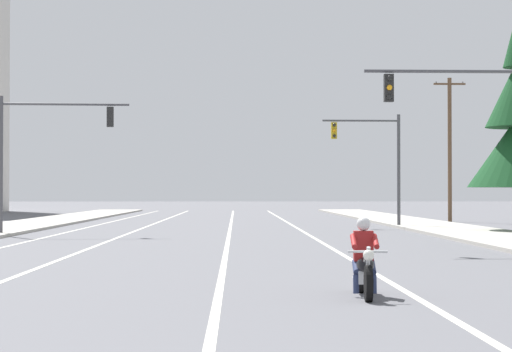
# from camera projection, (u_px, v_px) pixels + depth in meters

# --- Properties ---
(lane_stripe_center) EXTENTS (0.16, 100.00, 0.01)m
(lane_stripe_center) POSITION_uv_depth(u_px,v_px,m) (230.00, 229.00, 51.01)
(lane_stripe_center) COLOR beige
(lane_stripe_center) RESTS_ON ground
(lane_stripe_left) EXTENTS (0.16, 100.00, 0.01)m
(lane_stripe_left) POSITION_uv_depth(u_px,v_px,m) (141.00, 229.00, 50.92)
(lane_stripe_left) COLOR beige
(lane_stripe_left) RESTS_ON ground
(lane_stripe_right) EXTENTS (0.16, 100.00, 0.01)m
(lane_stripe_right) POSITION_uv_depth(u_px,v_px,m) (298.00, 229.00, 51.09)
(lane_stripe_right) COLOR beige
(lane_stripe_right) RESTS_ON ground
(lane_stripe_far_left) EXTENTS (0.16, 100.00, 0.01)m
(lane_stripe_far_left) POSITION_uv_depth(u_px,v_px,m) (82.00, 229.00, 50.86)
(lane_stripe_far_left) COLOR beige
(lane_stripe_far_left) RESTS_ON ground
(sidewalk_kerb_right) EXTENTS (4.40, 110.00, 0.14)m
(sidewalk_kerb_right) POSITION_uv_depth(u_px,v_px,m) (462.00, 231.00, 46.24)
(sidewalk_kerb_right) COLOR #ADA89E
(sidewalk_kerb_right) RESTS_ON ground
(motorcycle_with_rider) EXTENTS (0.70, 2.19, 1.46)m
(motorcycle_with_rider) POSITION_uv_depth(u_px,v_px,m) (364.00, 265.00, 17.73)
(motorcycle_with_rider) COLOR black
(motorcycle_with_rider) RESTS_ON ground
(traffic_signal_near_right) EXTENTS (5.41, 0.42, 6.20)m
(traffic_signal_near_right) POSITION_uv_depth(u_px,v_px,m) (479.00, 124.00, 31.39)
(traffic_signal_near_right) COLOR #47474C
(traffic_signal_near_right) RESTS_ON ground
(traffic_signal_near_left) EXTENTS (5.73, 0.61, 6.20)m
(traffic_signal_near_left) POSITION_uv_depth(u_px,v_px,m) (39.00, 142.00, 43.00)
(traffic_signal_near_left) COLOR #47474C
(traffic_signal_near_left) RESTS_ON ground
(traffic_signal_mid_right) EXTENTS (4.29, 0.47, 6.20)m
(traffic_signal_mid_right) POSITION_uv_depth(u_px,v_px,m) (377.00, 153.00, 52.94)
(traffic_signal_mid_right) COLOR #47474C
(traffic_signal_mid_right) RESTS_ON ground
(utility_pole_right_far) EXTENTS (2.08, 0.26, 9.42)m
(utility_pole_right_far) POSITION_uv_depth(u_px,v_px,m) (450.00, 147.00, 63.19)
(utility_pole_right_far) COLOR brown
(utility_pole_right_far) RESTS_ON ground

